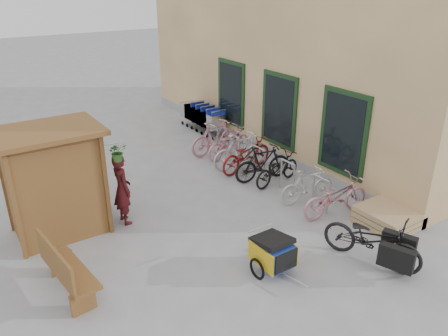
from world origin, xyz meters
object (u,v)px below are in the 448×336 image
kiosk (48,169)px  pallet_stack (386,218)px  bike_3 (263,163)px  bike_2 (277,169)px  child_trailer (273,252)px  bike_6 (229,143)px  bike_4 (246,154)px  bike_0 (336,197)px  bike_5 (240,151)px  cargo_bike (374,240)px  bike_7 (215,137)px  shopping_carts (202,115)px  person_kiosk (122,189)px  bike_1 (307,186)px  bench (65,269)px

kiosk → pallet_stack: bearing=-31.7°
bike_3 → bike_2: bearing=-143.1°
child_trailer → bike_3: bike_3 is taller
bike_2 → bike_6: (0.01, 2.34, 0.03)m
bike_2 → bike_4: bike_4 is taller
bike_0 → bike_5: bearing=11.1°
child_trailer → cargo_bike: (1.82, -0.87, 0.07)m
child_trailer → bike_4: bearing=59.1°
bike_0 → bike_7: (-0.23, 4.92, 0.07)m
bike_5 → bike_7: bike_7 is taller
shopping_carts → person_kiosk: (-4.87, -4.60, 0.22)m
bike_3 → bike_5: bike_5 is taller
cargo_bike → bike_1: bearing=54.7°
bike_5 → bike_7: size_ratio=1.00×
bike_0 → bike_2: bike_0 is taller
shopping_carts → person_kiosk: bearing=-136.6°
shopping_carts → bike_0: 7.11m
bike_4 → bike_7: size_ratio=1.03×
child_trailer → bike_4: bike_4 is taller
child_trailer → bike_6: 5.94m
shopping_carts → bike_1: shopping_carts is taller
shopping_carts → bike_3: bearing=-99.9°
bike_3 → bike_1: bearing=-167.0°
kiosk → cargo_bike: size_ratio=1.20×
shopping_carts → bike_0: bearing=-94.7°
bike_6 → bike_7: (-0.22, 0.46, 0.08)m
person_kiosk → bike_2: 4.30m
cargo_bike → bike_5: bearing=64.0°
bike_0 → bike_7: bearing=9.8°
bike_3 → bike_6: size_ratio=0.95×
shopping_carts → bike_1: 6.28m
bike_7 → bike_0: bearing=177.6°
shopping_carts → bike_7: (-0.82, -2.17, -0.07)m
bike_1 → bike_7: bike_7 is taller
bench → bike_5: (5.85, 2.83, 0.02)m
bike_3 → bike_7: (-0.01, 2.43, 0.04)m
person_kiosk → bike_5: bearing=-76.8°
kiosk → bike_5: size_ratio=1.37×
kiosk → pallet_stack: size_ratio=2.08×
bike_5 → bike_6: bike_5 is taller
bike_2 → bike_7: bearing=-4.7°
kiosk → bike_4: (5.51, 0.45, -1.06)m
shopping_carts → bike_3: size_ratio=1.38×
child_trailer → bike_2: size_ratio=0.82×
kiosk → bike_1: 6.04m
shopping_carts → bike_1: (-0.69, -6.24, -0.16)m
pallet_stack → bike_0: 1.20m
child_trailer → bike_2: 3.97m
bike_2 → bike_1: bearing=167.1°
kiosk → bench: (-0.41, -2.18, -1.03)m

